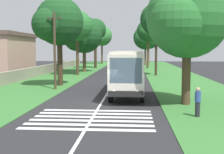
# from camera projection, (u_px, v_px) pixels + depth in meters

# --- Properties ---
(ground) EXTENTS (160.00, 160.00, 0.00)m
(ground) POSITION_uv_depth(u_px,v_px,m) (101.00, 104.00, 21.23)
(ground) COLOR #262628
(grass_verge_left) EXTENTS (120.00, 8.00, 0.04)m
(grass_verge_left) POSITION_uv_depth(u_px,v_px,m) (48.00, 81.00, 36.72)
(grass_verge_left) COLOR #387533
(grass_verge_left) RESTS_ON ground
(grass_verge_right) EXTENTS (120.00, 8.00, 0.04)m
(grass_verge_right) POSITION_uv_depth(u_px,v_px,m) (183.00, 82.00, 35.54)
(grass_verge_right) COLOR #387533
(grass_verge_right) RESTS_ON ground
(centre_line) EXTENTS (110.00, 0.16, 0.01)m
(centre_line) POSITION_uv_depth(u_px,v_px,m) (114.00, 82.00, 36.13)
(centre_line) COLOR silver
(centre_line) RESTS_ON ground
(coach_bus) EXTENTS (11.16, 2.62, 3.73)m
(coach_bus) POSITION_uv_depth(u_px,v_px,m) (127.00, 70.00, 25.58)
(coach_bus) COLOR silver
(coach_bus) RESTS_ON ground
(zebra_crossing) EXTENTS (4.95, 6.80, 0.01)m
(zebra_crossing) POSITION_uv_depth(u_px,v_px,m) (92.00, 119.00, 16.66)
(zebra_crossing) COLOR silver
(zebra_crossing) RESTS_ON ground
(trailing_car_0) EXTENTS (4.30, 1.78, 1.43)m
(trailing_car_0) POSITION_uv_depth(u_px,v_px,m) (132.00, 71.00, 45.36)
(trailing_car_0) COLOR gray
(trailing_car_0) RESTS_ON ground
(trailing_car_1) EXTENTS (4.30, 1.78, 1.43)m
(trailing_car_1) POSITION_uv_depth(u_px,v_px,m) (130.00, 68.00, 52.79)
(trailing_car_1) COLOR #B21E1E
(trailing_car_1) RESTS_ON ground
(trailing_car_2) EXTENTS (4.30, 1.78, 1.43)m
(trailing_car_2) POSITION_uv_depth(u_px,v_px,m) (115.00, 65.00, 62.64)
(trailing_car_2) COLOR black
(trailing_car_2) RESTS_ON ground
(trailing_car_3) EXTENTS (4.30, 1.78, 1.43)m
(trailing_car_3) POSITION_uv_depth(u_px,v_px,m) (116.00, 63.00, 72.38)
(trailing_car_3) COLOR black
(trailing_car_3) RESTS_ON ground
(trailing_minibus_0) EXTENTS (6.00, 2.14, 2.53)m
(trailing_minibus_0) POSITION_uv_depth(u_px,v_px,m) (131.00, 58.00, 82.99)
(trailing_minibus_0) COLOR #CC4C33
(trailing_minibus_0) RESTS_ON ground
(roadside_tree_left_0) EXTENTS (5.61, 4.64, 10.28)m
(roadside_tree_left_0) POSITION_uv_depth(u_px,v_px,m) (94.00, 31.00, 61.91)
(roadside_tree_left_0) COLOR #3D2D1E
(roadside_tree_left_0) RESTS_ON grass_verge_left
(roadside_tree_left_1) EXTENTS (6.79, 5.70, 10.44)m
(roadside_tree_left_1) POSITION_uv_depth(u_px,v_px,m) (101.00, 36.00, 81.71)
(roadside_tree_left_1) COLOR #4C3826
(roadside_tree_left_1) RESTS_ON grass_verge_left
(roadside_tree_left_2) EXTENTS (7.96, 6.49, 9.59)m
(roadside_tree_left_2) POSITION_uv_depth(u_px,v_px,m) (83.00, 36.00, 51.56)
(roadside_tree_left_2) COLOR brown
(roadside_tree_left_2) RESTS_ON grass_verge_left
(roadside_tree_left_3) EXTENTS (6.03, 5.12, 9.36)m
(roadside_tree_left_3) POSITION_uv_depth(u_px,v_px,m) (58.00, 23.00, 31.33)
(roadside_tree_left_3) COLOR #3D2D1E
(roadside_tree_left_3) RESTS_ON grass_verge_left
(roadside_tree_left_4) EXTENTS (5.73, 4.57, 9.66)m
(roadside_tree_left_4) POSITION_uv_depth(u_px,v_px,m) (77.00, 27.00, 44.67)
(roadside_tree_left_4) COLOR #4C3826
(roadside_tree_left_4) RESTS_ON grass_verge_left
(roadside_tree_right_0) EXTENTS (7.13, 5.89, 9.74)m
(roadside_tree_right_0) POSITION_uv_depth(u_px,v_px,m) (145.00, 38.00, 72.68)
(roadside_tree_right_0) COLOR brown
(roadside_tree_right_0) RESTS_ON grass_verge_right
(roadside_tree_right_1) EXTENTS (5.37, 4.66, 10.08)m
(roadside_tree_right_1) POSITION_uv_depth(u_px,v_px,m) (148.00, 31.00, 61.38)
(roadside_tree_right_1) COLOR brown
(roadside_tree_right_1) RESTS_ON grass_verge_right
(roadside_tree_right_2) EXTENTS (6.93, 5.68, 8.89)m
(roadside_tree_right_2) POSITION_uv_depth(u_px,v_px,m) (185.00, 20.00, 20.49)
(roadside_tree_right_2) COLOR #4C3826
(roadside_tree_right_2) RESTS_ON grass_verge_right
(roadside_tree_right_3) EXTENTS (7.45, 6.03, 10.04)m
(roadside_tree_right_3) POSITION_uv_depth(u_px,v_px,m) (148.00, 39.00, 80.41)
(roadside_tree_right_3) COLOR brown
(roadside_tree_right_3) RESTS_ON grass_verge_right
(roadside_tree_right_4) EXTENTS (5.48, 4.87, 10.74)m
(roadside_tree_right_4) POSITION_uv_depth(u_px,v_px,m) (156.00, 20.00, 43.94)
(roadside_tree_right_4) COLOR #3D2D1E
(roadside_tree_right_4) RESTS_ON grass_verge_right
(utility_pole) EXTENTS (0.24, 1.40, 7.42)m
(utility_pole) POSITION_uv_depth(u_px,v_px,m) (55.00, 49.00, 28.58)
(utility_pole) COLOR #473828
(utility_pole) RESTS_ON grass_verge_left
(roadside_wall) EXTENTS (70.00, 0.40, 1.41)m
(roadside_wall) POSITION_uv_depth(u_px,v_px,m) (34.00, 72.00, 41.86)
(roadside_wall) COLOR #9E937F
(roadside_wall) RESTS_ON grass_verge_left
(pedestrian) EXTENTS (0.34, 0.34, 1.69)m
(pedestrian) POSITION_uv_depth(u_px,v_px,m) (198.00, 102.00, 16.95)
(pedestrian) COLOR #26262D
(pedestrian) RESTS_ON grass_verge_right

